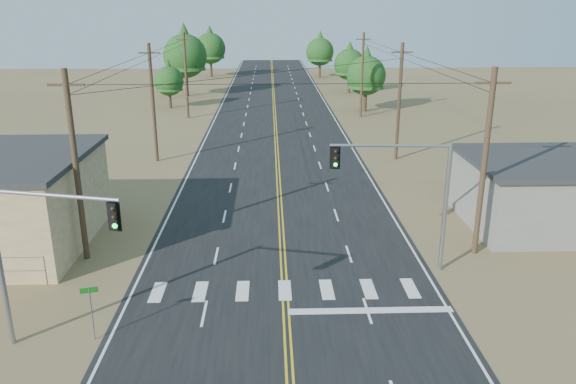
{
  "coord_description": "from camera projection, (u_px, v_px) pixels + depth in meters",
  "views": [
    {
      "loc": [
        -0.64,
        -15.78,
        12.79
      ],
      "look_at": [
        0.29,
        12.32,
        3.5
      ],
      "focal_mm": 35.0,
      "sensor_mm": 36.0,
      "label": 1
    }
  ],
  "objects": [
    {
      "name": "utility_pole_left_mid",
      "position": [
        153.0,
        102.0,
        47.44
      ],
      "size": [
        1.8,
        0.3,
        10.0
      ],
      "color": "#4C3826",
      "rests_on": "ground"
    },
    {
      "name": "road",
      "position": [
        278.0,
        166.0,
        47.47
      ],
      "size": [
        15.0,
        200.0,
        0.02
      ],
      "primitive_type": "cube",
      "color": "black",
      "rests_on": "ground"
    },
    {
      "name": "signal_mast_right",
      "position": [
        412.0,
        185.0,
        27.36
      ],
      "size": [
        5.88,
        0.57,
        6.68
      ],
      "rotation": [
        0.0,
        0.0,
        -0.06
      ],
      "color": "gray",
      "rests_on": "ground"
    },
    {
      "name": "utility_pole_left_near",
      "position": [
        76.0,
        166.0,
        28.46
      ],
      "size": [
        1.8,
        0.3,
        10.0
      ],
      "color": "#4C3826",
      "rests_on": "ground"
    },
    {
      "name": "utility_pole_left_far",
      "position": [
        186.0,
        75.0,
        66.42
      ],
      "size": [
        1.8,
        0.3,
        10.0
      ],
      "color": "#4C3826",
      "rests_on": "ground"
    },
    {
      "name": "tree_right_mid",
      "position": [
        349.0,
        61.0,
        86.56
      ],
      "size": [
        4.75,
        4.75,
        7.92
      ],
      "color": "#3F2D1E",
      "rests_on": "ground"
    },
    {
      "name": "tree_left_far",
      "position": [
        210.0,
        45.0,
        106.62
      ],
      "size": [
        5.79,
        5.79,
        9.64
      ],
      "color": "#3F2D1E",
      "rests_on": "ground"
    },
    {
      "name": "tree_right_far",
      "position": [
        320.0,
        49.0,
        105.53
      ],
      "size": [
        5.19,
        5.19,
        8.65
      ],
      "color": "#3F2D1E",
      "rests_on": "ground"
    },
    {
      "name": "utility_pole_right_mid",
      "position": [
        399.0,
        101.0,
        48.1
      ],
      "size": [
        1.8,
        0.3,
        10.0
      ],
      "color": "#4C3826",
      "rests_on": "ground"
    },
    {
      "name": "tree_left_mid",
      "position": [
        185.0,
        51.0,
        82.89
      ],
      "size": [
        6.43,
        6.43,
        10.72
      ],
      "color": "#3F2D1E",
      "rests_on": "ground"
    },
    {
      "name": "tree_right_near",
      "position": [
        366.0,
        71.0,
        70.8
      ],
      "size": [
        4.96,
        4.96,
        8.27
      ],
      "color": "#3F2D1E",
      "rests_on": "ground"
    },
    {
      "name": "street_sign",
      "position": [
        91.0,
        305.0,
        22.21
      ],
      "size": [
        0.68,
        0.19,
        2.34
      ],
      "rotation": [
        0.0,
        0.0,
        0.24
      ],
      "color": "gray",
      "rests_on": "ground"
    },
    {
      "name": "tree_left_near",
      "position": [
        169.0,
        78.0,
        73.66
      ],
      "size": [
        3.85,
        3.85,
        6.41
      ],
      "color": "#3F2D1E",
      "rests_on": "ground"
    },
    {
      "name": "signal_mast_left",
      "position": [
        31.0,
        244.0,
        20.74
      ],
      "size": [
        5.27,
        1.58,
        6.62
      ],
      "rotation": [
        0.0,
        0.0,
        -0.25
      ],
      "color": "gray",
      "rests_on": "ground"
    },
    {
      "name": "utility_pole_right_near",
      "position": [
        484.0,
        162.0,
        29.12
      ],
      "size": [
        1.8,
        0.3,
        10.0
      ],
      "color": "#4C3826",
      "rests_on": "ground"
    },
    {
      "name": "utility_pole_right_far",
      "position": [
        362.0,
        74.0,
        67.08
      ],
      "size": [
        1.8,
        0.3,
        10.0
      ],
      "color": "#4C3826",
      "rests_on": "ground"
    }
  ]
}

